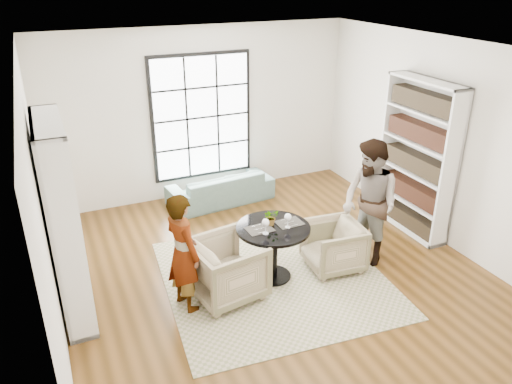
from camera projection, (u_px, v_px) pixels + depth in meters
name	position (u px, v px, depth m)	size (l,w,h in m)	color
ground	(274.00, 272.00, 6.91)	(6.00, 6.00, 0.00)	brown
room_shell	(258.00, 175.00, 6.84)	(6.00, 6.01, 6.00)	silver
rug	(274.00, 278.00, 6.78)	(2.87, 2.87, 0.01)	tan
pedestal_table	(273.00, 241.00, 6.57)	(0.98, 0.98, 0.78)	black
sofa	(221.00, 188.00, 8.88)	(1.86, 0.73, 0.54)	slate
armchair_left	(227.00, 269.00, 6.28)	(0.84, 0.87, 0.79)	#BFB088
armchair_right	(333.00, 246.00, 6.89)	(0.72, 0.75, 0.68)	tan
person_left	(183.00, 253.00, 5.92)	(0.56, 0.37, 1.53)	gray
person_right	(370.00, 203.00, 6.87)	(0.87, 0.68, 1.79)	gray
placemat_left	(260.00, 229.00, 6.42)	(0.34, 0.26, 0.01)	#262421
placemat_right	(289.00, 223.00, 6.58)	(0.34, 0.26, 0.01)	#262421
cutlery_left	(260.00, 229.00, 6.42)	(0.14, 0.22, 0.01)	silver
cutlery_right	(289.00, 222.00, 6.58)	(0.14, 0.22, 0.01)	silver
wine_glass_left	(266.00, 223.00, 6.26)	(0.10, 0.10, 0.21)	silver
wine_glass_right	(288.00, 218.00, 6.41)	(0.09, 0.09, 0.20)	silver
flower_centerpiece	(271.00, 217.00, 6.50)	(0.20, 0.17, 0.22)	gray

